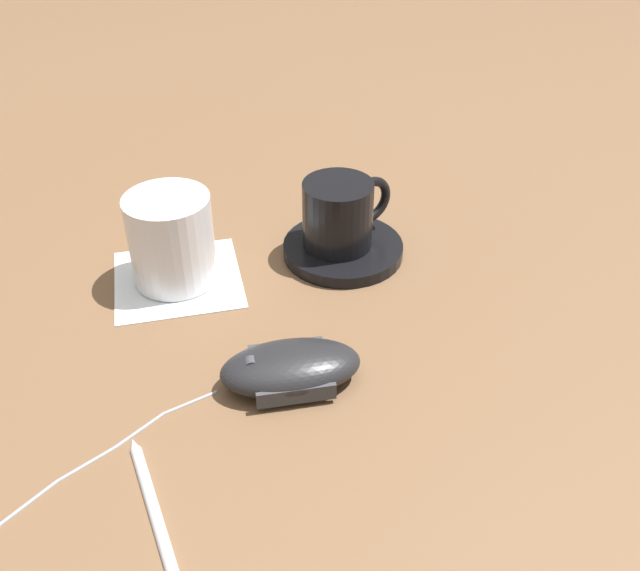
# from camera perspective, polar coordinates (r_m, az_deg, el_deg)

# --- Properties ---
(ground_plane) EXTENTS (3.00, 3.00, 0.00)m
(ground_plane) POSITION_cam_1_polar(r_m,az_deg,el_deg) (0.66, -2.83, -3.20)
(ground_plane) COLOR brown
(saucer) EXTENTS (0.13, 0.13, 0.01)m
(saucer) POSITION_cam_1_polar(r_m,az_deg,el_deg) (0.75, 1.85, 2.93)
(saucer) COLOR black
(saucer) RESTS_ON ground
(coffee_cup) EXTENTS (0.07, 0.10, 0.07)m
(coffee_cup) POSITION_cam_1_polar(r_m,az_deg,el_deg) (0.73, 1.61, 5.78)
(coffee_cup) COLOR black
(coffee_cup) RESTS_ON saucer
(computer_mouse) EXTENTS (0.09, 0.13, 0.03)m
(computer_mouse) POSITION_cam_1_polar(r_m,az_deg,el_deg) (0.60, -2.37, -6.58)
(computer_mouse) COLOR black
(computer_mouse) RESTS_ON ground
(mouse_cable) EXTENTS (0.09, 0.27, 0.00)m
(mouse_cable) POSITION_cam_1_polar(r_m,az_deg,el_deg) (0.57, -20.28, -14.44)
(mouse_cable) COLOR gray
(mouse_cable) RESTS_ON ground
(napkin_under_glass) EXTENTS (0.15, 0.15, 0.00)m
(napkin_under_glass) POSITION_cam_1_polar(r_m,az_deg,el_deg) (0.73, -11.31, 0.53)
(napkin_under_glass) COLOR white
(napkin_under_glass) RESTS_ON ground
(drinking_glass) EXTENTS (0.08, 0.08, 0.09)m
(drinking_glass) POSITION_cam_1_polar(r_m,az_deg,el_deg) (0.71, -11.81, 3.65)
(drinking_glass) COLOR silver
(drinking_glass) RESTS_ON napkin_under_glass
(pen) EXTENTS (0.15, 0.01, 0.01)m
(pen) POSITION_cam_1_polar(r_m,az_deg,el_deg) (0.53, -13.11, -17.15)
(pen) COLOR silver
(pen) RESTS_ON ground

